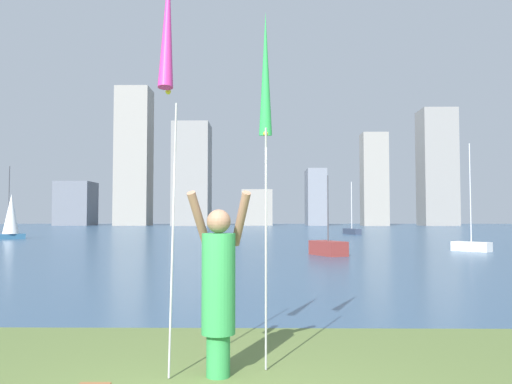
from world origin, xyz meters
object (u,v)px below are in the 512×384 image
sailboat_4 (328,248)px  sailboat_1 (11,218)px  kite_flag_right (266,81)px  sailboat_0 (352,230)px  person (219,284)px  sailboat_2 (471,245)px  kite_flag_left (168,33)px

sailboat_4 → sailboat_1: bearing=143.8°
kite_flag_right → sailboat_1: bearing=120.5°
sailboat_0 → sailboat_1: size_ratio=0.91×
sailboat_0 → sailboat_1: bearing=-158.5°
kite_flag_right → sailboat_1: (-19.64, 33.41, -1.72)m
person → sailboat_0: (9.33, 45.10, -0.63)m
person → kite_flag_right: kite_flag_right is taller
sailboat_2 → sailboat_4: sailboat_2 is taller
kite_flag_left → sailboat_2: sailboat_2 is taller
person → kite_flag_right: bearing=44.2°
kite_flag_left → kite_flag_right: (1.04, 0.78, -0.31)m
kite_flag_right → sailboat_1: size_ratio=0.74×
sailboat_2 → sailboat_4: (-7.54, -2.81, 0.02)m
kite_flag_right → sailboat_0: 45.61m
person → sailboat_4: 17.73m
sailboat_2 → sailboat_4: 8.04m
sailboat_1 → person: bearing=-60.5°
sailboat_1 → kite_flag_left: bearing=-61.5°
person → sailboat_1: size_ratio=0.36×
kite_flag_right → kite_flag_left: bearing=-143.2°
person → sailboat_2: sailboat_2 is taller
sailboat_0 → sailboat_2: (1.64, -24.90, -0.05)m
sailboat_0 → sailboat_4: bearing=-102.0°
sailboat_2 → kite_flag_right: bearing=-117.9°
kite_flag_right → person: bearing=-139.3°
kite_flag_right → sailboat_4: bearing=80.3°
sailboat_1 → sailboat_4: 27.96m
kite_flag_right → sailboat_2: (10.45, 19.75, -3.06)m
sailboat_2 → sailboat_0: bearing=93.8°
kite_flag_left → sailboat_4: (3.95, 17.72, -3.35)m
kite_flag_right → sailboat_4: (2.91, 16.94, -3.04)m
person → sailboat_1: sailboat_1 is taller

